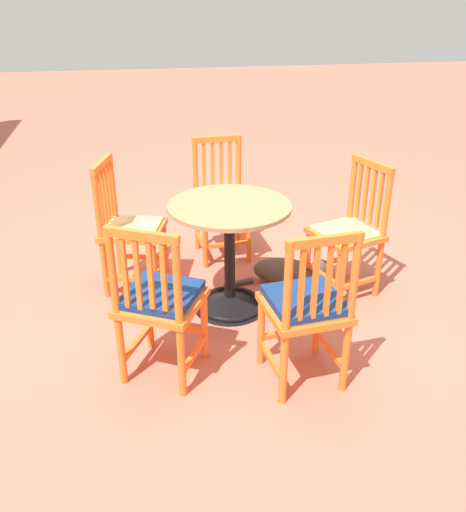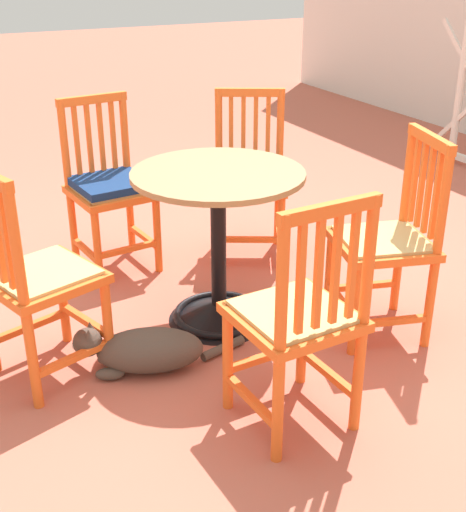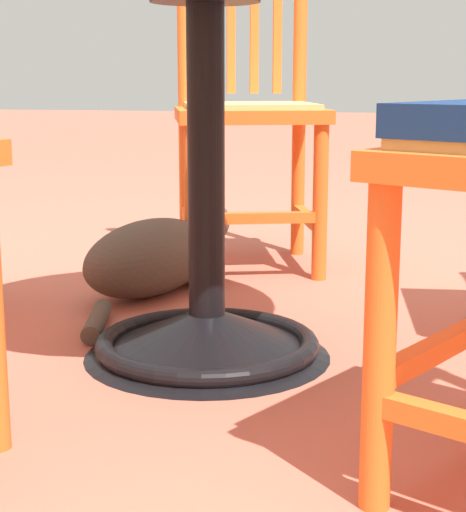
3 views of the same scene
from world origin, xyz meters
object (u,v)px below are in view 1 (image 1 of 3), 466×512
Objects in this scene: orange_chair_at_corner at (306,308)px; orange_chair_facing_out at (349,233)px; orange_chair_near_fence at (160,302)px; tabby_cat at (289,272)px; cafe_table at (230,269)px; orange_chair_by_planter at (129,229)px; orange_chair_tucked_in at (221,203)px.

orange_chair_at_corner is 1.05m from orange_chair_facing_out.
orange_chair_near_fence is 1.23× the size of tabby_cat.
orange_chair_by_planter is (0.42, 0.62, 0.15)m from cafe_table.
orange_chair_by_planter reaches higher than cafe_table.
orange_chair_facing_out is at bearing -134.10° from orange_chair_tucked_in.
orange_chair_facing_out is 1.00× the size of orange_chair_by_planter.
orange_chair_tucked_in is 0.81m from orange_chair_by_planter.
cafe_table is 0.78m from orange_chair_near_fence.
orange_chair_by_planter is 1.23× the size of tabby_cat.
orange_chair_by_planter is (0.33, 1.45, 0.00)m from orange_chair_facing_out.
orange_chair_at_corner and orange_chair_by_planter have the same top height.
cafe_table is 0.83× the size of orange_chair_facing_out.
orange_chair_at_corner is at bearing -162.14° from cafe_table.
orange_chair_near_fence reaches higher than cafe_table.
orange_chair_at_corner is 1.61m from orange_chair_tucked_in.
orange_chair_at_corner is at bearing -173.79° from orange_chair_tucked_in.
cafe_table is at bearing 174.31° from orange_chair_tucked_in.
orange_chair_tucked_in is (1.60, 0.17, -0.01)m from orange_chair_at_corner.
orange_chair_near_fence is at bearing -171.71° from orange_chair_by_planter.
orange_chair_at_corner is 1.00× the size of orange_chair_facing_out.
orange_chair_by_planter is at bearing 77.13° from orange_chair_facing_out.
orange_chair_near_fence reaches higher than tabby_cat.
orange_chair_facing_out is at bearing -113.35° from tabby_cat.
orange_chair_near_fence is at bearing 131.49° from tabby_cat.
cafe_table reaches higher than tabby_cat.
orange_chair_by_planter is at bearing 56.22° from cafe_table.
orange_chair_tucked_in is 1.23× the size of tabby_cat.
orange_chair_facing_out is (0.88, -0.57, -0.01)m from orange_chair_at_corner.
orange_chair_near_fence is 1.00× the size of orange_chair_tucked_in.
orange_chair_facing_out and orange_chair_tucked_in have the same top height.
orange_chair_facing_out is 1.00× the size of orange_chair_tucked_in.
orange_chair_near_fence is at bearing 75.25° from orange_chair_at_corner.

